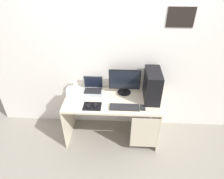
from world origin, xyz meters
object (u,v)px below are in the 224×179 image
object	(u,v)px
keyboard	(124,107)
mouse_right	(88,106)
monitor	(125,82)
pc_tower	(152,86)
projector	(74,92)
mouse_left	(95,105)
cell_phone	(143,108)
speaker	(74,85)
laptop	(93,88)

from	to	relation	value
keyboard	mouse_right	size ratio (longest dim) A/B	4.38
monitor	mouse_right	xyz separation A→B (m)	(-0.50, -0.38, -0.18)
pc_tower	projector	xyz separation A→B (m)	(-1.17, 0.02, -0.16)
mouse_left	cell_phone	xyz separation A→B (m)	(0.67, -0.01, -0.02)
mouse_left	monitor	bearing A→B (deg)	40.72
speaker	cell_phone	xyz separation A→B (m)	(1.05, -0.42, -0.07)
keyboard	pc_tower	bearing A→B (deg)	32.39
laptop	mouse_right	xyz separation A→B (m)	(-0.01, -0.40, -0.03)
monitor	projector	world-z (taller)	monitor
keyboard	mouse_right	xyz separation A→B (m)	(-0.51, -0.01, 0.01)
monitor	speaker	bearing A→B (deg)	175.92
projector	mouse_left	world-z (taller)	projector
projector	speaker	bearing A→B (deg)	97.13
projector	mouse_right	world-z (taller)	projector
pc_tower	mouse_right	distance (m)	0.96
pc_tower	projector	size ratio (longest dim) A/B	2.27
monitor	projector	xyz separation A→B (m)	(-0.77, -0.10, -0.14)
mouse_left	mouse_right	xyz separation A→B (m)	(-0.09, -0.03, 0.00)
pc_tower	cell_phone	size ratio (longest dim) A/B	3.49
pc_tower	speaker	size ratio (longest dim) A/B	3.12
projector	mouse_right	distance (m)	0.38
laptop	mouse_right	distance (m)	0.40
speaker	mouse_right	size ratio (longest dim) A/B	1.51
monitor	keyboard	bearing A→B (deg)	-89.23
speaker	cell_phone	distance (m)	1.14
keyboard	cell_phone	size ratio (longest dim) A/B	3.23
monitor	pc_tower	bearing A→B (deg)	-16.93
pc_tower	cell_phone	distance (m)	0.35
mouse_left	cell_phone	size ratio (longest dim) A/B	0.74
monitor	keyboard	xyz separation A→B (m)	(0.01, -0.37, -0.19)
monitor	keyboard	size ratio (longest dim) A/B	1.13
speaker	cell_phone	size ratio (longest dim) A/B	1.12
monitor	mouse_right	bearing A→B (deg)	-143.20
speaker	keyboard	distance (m)	0.91
monitor	speaker	xyz separation A→B (m)	(-0.79, 0.06, -0.13)
speaker	mouse_left	xyz separation A→B (m)	(0.38, -0.41, -0.05)
mouse_right	cell_phone	size ratio (longest dim) A/B	0.74
mouse_left	cell_phone	world-z (taller)	mouse_left
laptop	mouse_right	world-z (taller)	laptop
projector	mouse_left	bearing A→B (deg)	-34.54
monitor	laptop	world-z (taller)	monitor
monitor	mouse_right	size ratio (longest dim) A/B	4.96
pc_tower	mouse_right	bearing A→B (deg)	-164.22
pc_tower	monitor	size ratio (longest dim) A/B	0.95
cell_phone	keyboard	bearing A→B (deg)	-177.66
pc_tower	mouse_left	xyz separation A→B (m)	(-0.81, -0.23, -0.20)
monitor	cell_phone	xyz separation A→B (m)	(0.26, -0.36, -0.20)
mouse_left	speaker	bearing A→B (deg)	133.01
monitor	projector	bearing A→B (deg)	-172.34
pc_tower	mouse_right	world-z (taller)	pc_tower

